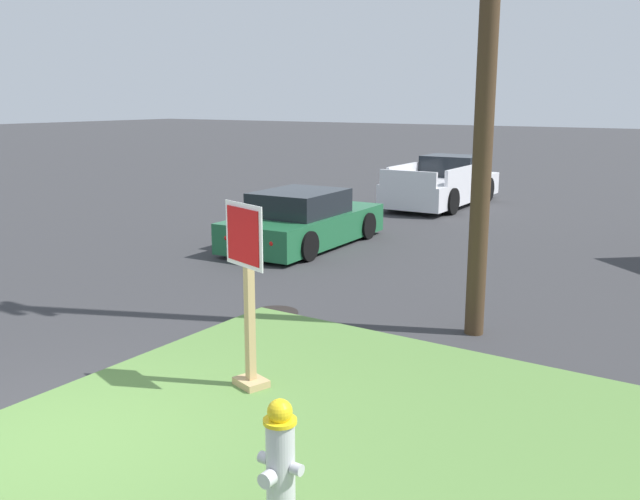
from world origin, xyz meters
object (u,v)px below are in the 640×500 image
stop_sign (248,301)px  manhole_cover (275,312)px  pickup_truck_white (443,185)px  fire_hydrant (280,465)px  parked_sedan_green (304,221)px

stop_sign → manhole_cover: (-1.56, 2.52, -1.06)m
stop_sign → manhole_cover: stop_sign is taller
manhole_cover → pickup_truck_white: 12.05m
manhole_cover → fire_hydrant: bearing=-52.3°
stop_sign → pickup_truck_white: stop_sign is taller
stop_sign → parked_sedan_green: stop_sign is taller
parked_sedan_green → pickup_truck_white: size_ratio=0.84×
stop_sign → parked_sedan_green: (-4.09, 6.90, -0.52)m
stop_sign → pickup_truck_white: bearing=105.6°
fire_hydrant → pickup_truck_white: bearing=109.8°
fire_hydrant → parked_sedan_green: (-5.90, 8.75, -0.01)m
stop_sign → pickup_truck_white: 14.86m
fire_hydrant → pickup_truck_white: pickup_truck_white is taller
manhole_cover → pickup_truck_white: bearing=101.7°
parked_sedan_green → pickup_truck_white: pickup_truck_white is taller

